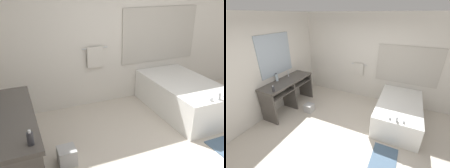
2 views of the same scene
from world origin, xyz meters
The scene contains 6 objects.
ground_plane centered at (0.00, 0.00, 0.00)m, with size 16.00×16.00×0.00m, color beige.
wall_back_with_blinds centered at (0.04, 2.23, 1.35)m, with size 7.40×0.13×2.70m.
vanity_counter centered at (-1.90, 0.58, 0.69)m, with size 0.58×1.61×0.92m.
bathtub centered at (1.12, 1.27, 0.33)m, with size 1.05×1.84×0.71m.
soap_dispenser centered at (-1.72, -0.11, 0.98)m, with size 0.06×0.06×0.15m.
waste_bin centered at (-1.27, 0.62, 0.12)m, with size 0.24×0.24×0.23m.
Camera 1 is at (-1.77, -2.15, 2.31)m, focal length 40.00 mm.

